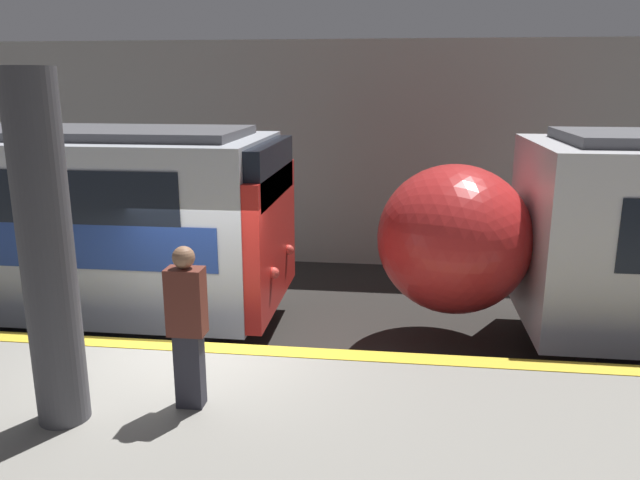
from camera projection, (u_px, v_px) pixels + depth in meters
ground_plane at (201, 404)px, 8.43m from camera, size 120.00×120.00×0.00m
platform at (127, 479)px, 6.13m from camera, size 40.00×4.57×0.92m
station_rear_barrier at (289, 155)px, 14.53m from camera, size 50.00×0.15×5.14m
support_pillar_near at (47, 254)px, 5.95m from camera, size 0.51×0.51×3.48m
person_waiting at (187, 323)px, 6.40m from camera, size 0.38×0.24×1.75m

